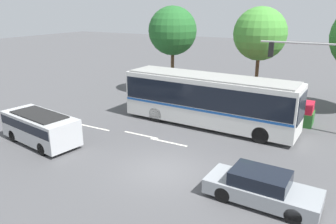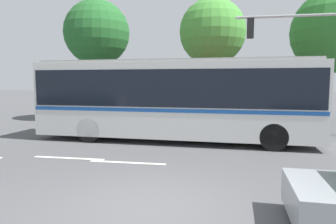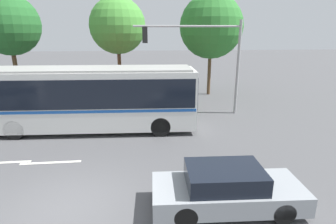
% 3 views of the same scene
% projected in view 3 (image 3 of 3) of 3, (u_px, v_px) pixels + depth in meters
% --- Properties ---
extents(ground_plane, '(140.00, 140.00, 0.00)m').
position_uv_depth(ground_plane, '(67.00, 208.00, 8.15)').
color(ground_plane, '#4C4C4F').
extents(city_bus, '(11.51, 3.13, 3.34)m').
position_uv_depth(city_bus, '(86.00, 96.00, 14.13)').
color(city_bus, silver).
rests_on(city_bus, ground).
extents(sedan_foreground, '(4.51, 1.96, 1.32)m').
position_uv_depth(sedan_foreground, '(226.00, 189.00, 8.02)').
color(sedan_foreground, gray).
rests_on(sedan_foreground, ground).
extents(traffic_light_pole, '(6.50, 0.24, 5.79)m').
position_uv_depth(traffic_light_pole, '(209.00, 52.00, 16.39)').
color(traffic_light_pole, gray).
rests_on(traffic_light_pole, ground).
extents(flowering_hedge, '(8.22, 1.59, 1.51)m').
position_uv_depth(flowering_hedge, '(128.00, 101.00, 17.78)').
color(flowering_hedge, '#286028').
rests_on(flowering_hedge, ground).
extents(street_tree_left, '(4.13, 4.13, 7.61)m').
position_uv_depth(street_tree_left, '(9.00, 25.00, 18.41)').
color(street_tree_left, brown).
rests_on(street_tree_left, ground).
extents(street_tree_centre, '(4.08, 4.08, 7.56)m').
position_uv_depth(street_tree_centre, '(118.00, 26.00, 19.76)').
color(street_tree_centre, brown).
rests_on(street_tree_centre, ground).
extents(street_tree_right, '(5.04, 5.04, 8.01)m').
position_uv_depth(street_tree_right, '(211.00, 27.00, 21.46)').
color(street_tree_right, brown).
rests_on(street_tree_right, ground).
extents(lane_stripe_mid, '(2.40, 0.16, 0.01)m').
position_uv_depth(lane_stripe_mid, '(0.00, 163.00, 10.96)').
color(lane_stripe_mid, silver).
rests_on(lane_stripe_mid, ground).
extents(lane_stripe_far, '(2.40, 0.16, 0.01)m').
position_uv_depth(lane_stripe_far, '(51.00, 163.00, 10.97)').
color(lane_stripe_far, silver).
rests_on(lane_stripe_far, ground).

